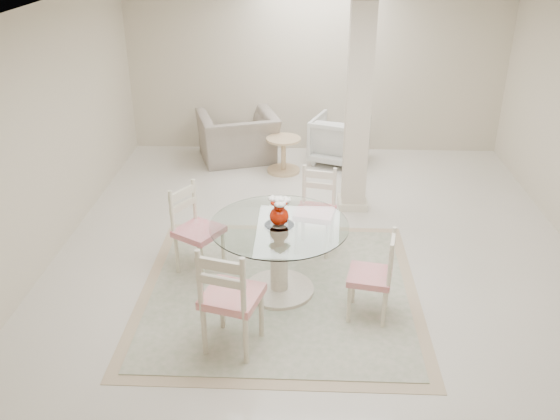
{
  "coord_description": "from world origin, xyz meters",
  "views": [
    {
      "loc": [
        -0.17,
        -5.91,
        3.5
      ],
      "look_at": [
        -0.4,
        -0.58,
        0.85
      ],
      "focal_mm": 38.0,
      "sensor_mm": 36.0,
      "label": 1
    }
  ],
  "objects_px": {
    "dining_chair_south": "(228,292)",
    "armchair_white": "(339,140)",
    "dining_chair_east": "(377,270)",
    "dining_chair_north": "(317,204)",
    "dining_chair_west": "(193,223)",
    "dining_table": "(279,258)",
    "column": "(358,109)",
    "recliner_taupe": "(238,137)",
    "red_vase": "(279,211)",
    "side_table": "(284,156)"
  },
  "relations": [
    {
      "from": "armchair_white",
      "to": "dining_chair_north",
      "type": "bearing_deg",
      "value": 102.57
    },
    {
      "from": "dining_chair_east",
      "to": "recliner_taupe",
      "type": "distance_m",
      "value": 4.46
    },
    {
      "from": "dining_chair_north",
      "to": "dining_chair_west",
      "type": "height_order",
      "value": "dining_chair_west"
    },
    {
      "from": "dining_chair_north",
      "to": "armchair_white",
      "type": "height_order",
      "value": "dining_chair_north"
    },
    {
      "from": "column",
      "to": "dining_chair_west",
      "type": "bearing_deg",
      "value": -137.67
    },
    {
      "from": "dining_table",
      "to": "dining_chair_south",
      "type": "bearing_deg",
      "value": -112.48
    },
    {
      "from": "dining_chair_south",
      "to": "side_table",
      "type": "height_order",
      "value": "dining_chair_south"
    },
    {
      "from": "column",
      "to": "armchair_white",
      "type": "height_order",
      "value": "column"
    },
    {
      "from": "dining_table",
      "to": "dining_chair_north",
      "type": "distance_m",
      "value": 1.03
    },
    {
      "from": "red_vase",
      "to": "column",
      "type": "bearing_deg",
      "value": 66.67
    },
    {
      "from": "red_vase",
      "to": "dining_chair_south",
      "type": "bearing_deg",
      "value": -112.54
    },
    {
      "from": "dining_table",
      "to": "red_vase",
      "type": "height_order",
      "value": "red_vase"
    },
    {
      "from": "red_vase",
      "to": "dining_chair_east",
      "type": "distance_m",
      "value": 1.09
    },
    {
      "from": "dining_chair_east",
      "to": "dining_chair_north",
      "type": "bearing_deg",
      "value": -146.17
    },
    {
      "from": "dining_chair_south",
      "to": "recliner_taupe",
      "type": "relative_size",
      "value": 1.02
    },
    {
      "from": "dining_table",
      "to": "recliner_taupe",
      "type": "relative_size",
      "value": 1.17
    },
    {
      "from": "recliner_taupe",
      "to": "dining_chair_north",
      "type": "bearing_deg",
      "value": 95.69
    },
    {
      "from": "red_vase",
      "to": "recliner_taupe",
      "type": "distance_m",
      "value": 3.84
    },
    {
      "from": "dining_table",
      "to": "armchair_white",
      "type": "xyz_separation_m",
      "value": [
        0.78,
        3.7,
        -0.03
      ]
    },
    {
      "from": "dining_chair_east",
      "to": "red_vase",
      "type": "bearing_deg",
      "value": -101.04
    },
    {
      "from": "dining_chair_north",
      "to": "dining_chair_west",
      "type": "distance_m",
      "value": 1.42
    },
    {
      "from": "dining_table",
      "to": "recliner_taupe",
      "type": "height_order",
      "value": "dining_table"
    },
    {
      "from": "dining_chair_north",
      "to": "side_table",
      "type": "bearing_deg",
      "value": 113.38
    },
    {
      "from": "armchair_white",
      "to": "side_table",
      "type": "bearing_deg",
      "value": 48.41
    },
    {
      "from": "column",
      "to": "recliner_taupe",
      "type": "relative_size",
      "value": 2.3
    },
    {
      "from": "dining_chair_west",
      "to": "side_table",
      "type": "relative_size",
      "value": 2.01
    },
    {
      "from": "dining_chair_south",
      "to": "armchair_white",
      "type": "xyz_separation_m",
      "value": [
        1.18,
        4.65,
        -0.26
      ]
    },
    {
      "from": "dining_table",
      "to": "red_vase",
      "type": "relative_size",
      "value": 4.67
    },
    {
      "from": "side_table",
      "to": "armchair_white",
      "type": "bearing_deg",
      "value": 27.64
    },
    {
      "from": "dining_chair_east",
      "to": "dining_chair_south",
      "type": "xyz_separation_m",
      "value": [
        -1.33,
        -0.56,
        0.1
      ]
    },
    {
      "from": "dining_chair_north",
      "to": "dining_chair_west",
      "type": "xyz_separation_m",
      "value": [
        -1.32,
        -0.53,
        0.01
      ]
    },
    {
      "from": "dining_chair_east",
      "to": "dining_chair_west",
      "type": "height_order",
      "value": "dining_chair_west"
    },
    {
      "from": "armchair_white",
      "to": "dining_chair_south",
      "type": "bearing_deg",
      "value": 96.57
    },
    {
      "from": "column",
      "to": "dining_table",
      "type": "height_order",
      "value": "column"
    },
    {
      "from": "dining_chair_east",
      "to": "dining_chair_south",
      "type": "relative_size",
      "value": 0.84
    },
    {
      "from": "column",
      "to": "dining_chair_south",
      "type": "relative_size",
      "value": 2.26
    },
    {
      "from": "dining_table",
      "to": "side_table",
      "type": "distance_m",
      "value": 3.25
    },
    {
      "from": "dining_chair_south",
      "to": "dining_table",
      "type": "bearing_deg",
      "value": -96.53
    },
    {
      "from": "dining_table",
      "to": "armchair_white",
      "type": "distance_m",
      "value": 3.78
    },
    {
      "from": "recliner_taupe",
      "to": "side_table",
      "type": "height_order",
      "value": "recliner_taupe"
    },
    {
      "from": "recliner_taupe",
      "to": "armchair_white",
      "type": "height_order",
      "value": "recliner_taupe"
    },
    {
      "from": "red_vase",
      "to": "armchair_white",
      "type": "bearing_deg",
      "value": 78.06
    },
    {
      "from": "side_table",
      "to": "dining_chair_north",
      "type": "bearing_deg",
      "value": -78.71
    },
    {
      "from": "red_vase",
      "to": "dining_chair_east",
      "type": "xyz_separation_m",
      "value": [
        0.94,
        -0.38,
        -0.41
      ]
    },
    {
      "from": "dining_chair_east",
      "to": "dining_chair_west",
      "type": "bearing_deg",
      "value": -101.7
    },
    {
      "from": "armchair_white",
      "to": "red_vase",
      "type": "bearing_deg",
      "value": 98.83
    },
    {
      "from": "dining_chair_east",
      "to": "dining_chair_south",
      "type": "distance_m",
      "value": 1.45
    },
    {
      "from": "dining_chair_north",
      "to": "recliner_taupe",
      "type": "relative_size",
      "value": 0.92
    },
    {
      "from": "column",
      "to": "armchair_white",
      "type": "xyz_separation_m",
      "value": [
        -0.11,
        1.62,
        -0.98
      ]
    },
    {
      "from": "dining_chair_east",
      "to": "column",
      "type": "bearing_deg",
      "value": -167.79
    }
  ]
}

